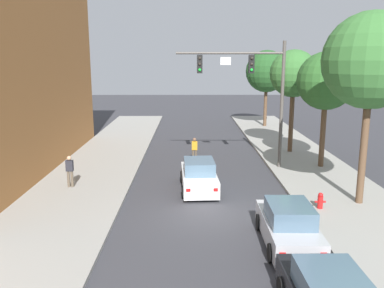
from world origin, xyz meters
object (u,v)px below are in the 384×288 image
object	(u,v)px
pedestrian_sidewalk_left_walker	(70,170)
fire_hydrant	(320,201)
traffic_signal_mast	(253,81)
car_following_silver	(288,226)
street_tree_third	(294,74)
street_tree_nearest	(371,61)
street_tree_second	(326,81)
street_tree_farthest	(267,71)
pedestrian_crossing_road	(195,149)
car_lead_white	(199,176)

from	to	relation	value
pedestrian_sidewalk_left_walker	fire_hydrant	size ratio (longest dim) A/B	2.28
pedestrian_sidewalk_left_walker	traffic_signal_mast	bearing A→B (deg)	21.56
car_following_silver	street_tree_third	distance (m)	15.74
pedestrian_sidewalk_left_walker	street_tree_nearest	xyz separation A→B (m)	(13.92, -2.42, 5.46)
pedestrian_sidewalk_left_walker	street_tree_nearest	world-z (taller)	street_tree_nearest
street_tree_nearest	street_tree_second	xyz separation A→B (m)	(0.30, 6.44, -1.20)
car_following_silver	street_tree_second	bearing A→B (deg)	66.45
fire_hydrant	street_tree_farthest	xyz separation A→B (m)	(1.71, 22.53, 4.94)
pedestrian_crossing_road	street_tree_farthest	xyz separation A→B (m)	(7.13, 13.83, 4.54)
pedestrian_sidewalk_left_walker	street_tree_farthest	world-z (taller)	street_tree_farthest
car_lead_white	street_tree_second	xyz separation A→B (m)	(7.61, 4.11, 4.60)
street_tree_nearest	street_tree_second	world-z (taller)	street_tree_nearest
car_following_silver	street_tree_nearest	bearing A→B (deg)	43.24
car_lead_white	car_following_silver	world-z (taller)	same
pedestrian_sidewalk_left_walker	street_tree_farthest	bearing A→B (deg)	54.94
street_tree_farthest	pedestrian_sidewalk_left_walker	bearing A→B (deg)	-125.06
car_following_silver	pedestrian_crossing_road	xyz separation A→B (m)	(-3.20, 11.97, 0.19)
traffic_signal_mast	street_tree_nearest	size ratio (longest dim) A/B	0.88
fire_hydrant	street_tree_nearest	size ratio (longest dim) A/B	0.08
car_following_silver	fire_hydrant	distance (m)	3.96
traffic_signal_mast	car_lead_white	size ratio (longest dim) A/B	1.74
street_tree_nearest	street_tree_farthest	size ratio (longest dim) A/B	1.16
fire_hydrant	street_tree_farthest	size ratio (longest dim) A/B	0.10
car_following_silver	fire_hydrant	bearing A→B (deg)	55.83
fire_hydrant	traffic_signal_mast	bearing A→B (deg)	106.23
street_tree_second	street_tree_farthest	xyz separation A→B (m)	(-0.63, 15.36, 0.13)
car_lead_white	fire_hydrant	size ratio (longest dim) A/B	5.98
fire_hydrant	street_tree_farthest	world-z (taller)	street_tree_farthest
car_lead_white	street_tree_nearest	world-z (taller)	street_tree_nearest
pedestrian_crossing_road	street_tree_nearest	distance (m)	12.28
pedestrian_sidewalk_left_walker	street_tree_farthest	distance (m)	24.07
traffic_signal_mast	street_tree_third	bearing A→B (deg)	50.43
street_tree_nearest	car_following_silver	bearing A→B (deg)	-136.76
pedestrian_crossing_road	street_tree_second	xyz separation A→B (m)	(7.75, -1.53, 4.41)
street_tree_nearest	pedestrian_crossing_road	bearing A→B (deg)	133.08
car_lead_white	street_tree_nearest	size ratio (longest dim) A/B	0.51
street_tree_third	traffic_signal_mast	bearing A→B (deg)	-129.57
street_tree_farthest	street_tree_second	bearing A→B (deg)	-87.67
fire_hydrant	pedestrian_sidewalk_left_walker	bearing A→B (deg)	165.15
car_lead_white	traffic_signal_mast	bearing A→B (deg)	50.93
street_tree_nearest	street_tree_second	distance (m)	6.56
pedestrian_crossing_road	street_tree_nearest	world-z (taller)	street_tree_nearest
pedestrian_sidewalk_left_walker	street_tree_third	size ratio (longest dim) A/B	0.23
car_following_silver	street_tree_third	bearing A→B (deg)	75.91
street_tree_farthest	fire_hydrant	bearing A→B (deg)	-94.33
car_following_silver	pedestrian_sidewalk_left_walker	size ratio (longest dim) A/B	2.60
fire_hydrant	car_following_silver	bearing A→B (deg)	-124.17
traffic_signal_mast	street_tree_third	xyz separation A→B (m)	(3.47, 4.20, 0.27)
pedestrian_sidewalk_left_walker	street_tree_second	distance (m)	15.38
pedestrian_crossing_road	street_tree_second	bearing A→B (deg)	-11.15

